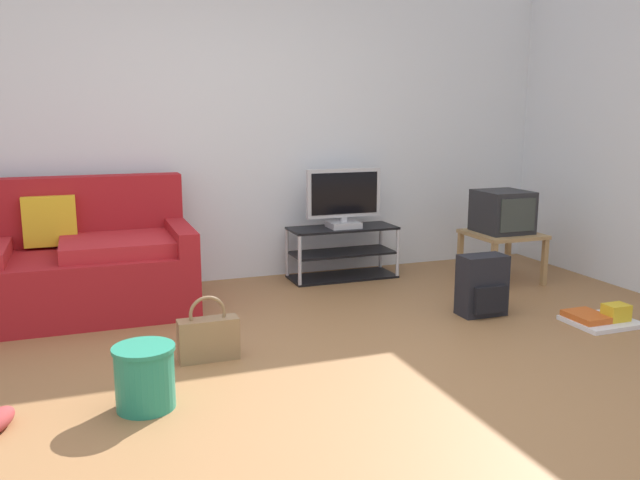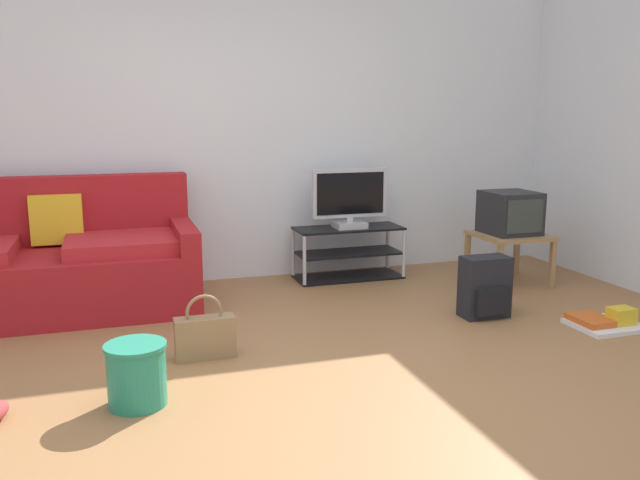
% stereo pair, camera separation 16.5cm
% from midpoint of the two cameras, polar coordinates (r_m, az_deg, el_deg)
% --- Properties ---
extents(ground_plane, '(9.00, 9.80, 0.02)m').
position_cam_midpoint_polar(ground_plane, '(3.42, -1.58, -13.21)').
color(ground_plane, olive).
extents(wall_back, '(9.00, 0.10, 2.70)m').
position_cam_midpoint_polar(wall_back, '(5.50, -9.98, 10.44)').
color(wall_back, silver).
rests_on(wall_back, ground_plane).
extents(couch, '(2.10, 0.95, 0.93)m').
position_cam_midpoint_polar(couch, '(4.98, -24.32, -2.23)').
color(couch, maroon).
rests_on(couch, ground_plane).
extents(tv_stand, '(0.91, 0.37, 0.44)m').
position_cam_midpoint_polar(tv_stand, '(5.57, 1.11, -1.10)').
color(tv_stand, black).
rests_on(tv_stand, ground_plane).
extents(flat_tv, '(0.65, 0.22, 0.50)m').
position_cam_midpoint_polar(flat_tv, '(5.47, 1.22, 3.61)').
color(flat_tv, '#B2B2B7').
rests_on(flat_tv, tv_stand).
extents(side_table, '(0.55, 0.55, 0.42)m').
position_cam_midpoint_polar(side_table, '(5.63, 14.80, 0.05)').
color(side_table, '#9E7A4C').
rests_on(side_table, ground_plane).
extents(crt_tv, '(0.40, 0.42, 0.35)m').
position_cam_midpoint_polar(crt_tv, '(5.60, 14.82, 2.41)').
color(crt_tv, '#232326').
rests_on(crt_tv, side_table).
extents(backpack, '(0.33, 0.26, 0.43)m').
position_cam_midpoint_polar(backpack, '(4.68, 12.98, -3.92)').
color(backpack, black).
rests_on(backpack, ground_plane).
extents(handbag, '(0.34, 0.12, 0.38)m').
position_cam_midpoint_polar(handbag, '(3.84, -10.94, -8.32)').
color(handbag, olive).
rests_on(handbag, ground_plane).
extents(cleaning_bucket, '(0.30, 0.30, 0.31)m').
position_cam_midpoint_polar(cleaning_bucket, '(3.31, -16.44, -11.26)').
color(cleaning_bucket, '#238466').
rests_on(cleaning_bucket, ground_plane).
extents(floor_tray, '(0.43, 0.37, 0.14)m').
position_cam_midpoint_polar(floor_tray, '(4.77, 22.37, -6.32)').
color(floor_tray, silver).
rests_on(floor_tray, ground_plane).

